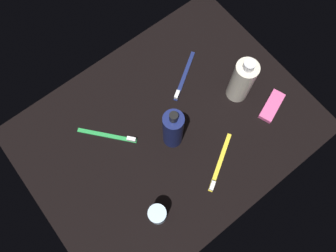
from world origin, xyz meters
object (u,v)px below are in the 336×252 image
at_px(toothbrush_navy, 183,78).
at_px(toothbrush_green, 111,136).
at_px(toothbrush_yellow, 219,165).
at_px(deodorant_stick, 158,214).
at_px(lotion_bottle, 173,129).
at_px(snack_bar_pink, 272,106).
at_px(bodywash_bottle, 242,81).

bearing_deg(toothbrush_navy, toothbrush_green, 2.85).
xyz_separation_m(toothbrush_yellow, toothbrush_navy, (-0.09, -0.28, 0.00)).
relative_size(deodorant_stick, toothbrush_yellow, 0.59).
height_order(lotion_bottle, toothbrush_yellow, lotion_bottle).
xyz_separation_m(lotion_bottle, snack_bar_pink, (-0.30, 0.11, -0.08)).
relative_size(bodywash_bottle, toothbrush_green, 1.25).
relative_size(toothbrush_yellow, toothbrush_green, 1.11).
bearing_deg(toothbrush_yellow, toothbrush_navy, -108.73).
bearing_deg(toothbrush_navy, toothbrush_yellow, 71.27).
relative_size(deodorant_stick, snack_bar_pink, 0.92).
relative_size(toothbrush_navy, snack_bar_pink, 1.52).
xyz_separation_m(bodywash_bottle, deodorant_stick, (0.42, 0.14, -0.03)).
relative_size(deodorant_stick, toothbrush_navy, 0.61).
distance_m(lotion_bottle, snack_bar_pink, 0.33).
distance_m(lotion_bottle, toothbrush_navy, 0.21).
distance_m(deodorant_stick, toothbrush_green, 0.27).
distance_m(bodywash_bottle, toothbrush_yellow, 0.25).
height_order(lotion_bottle, deodorant_stick, lotion_bottle).
xyz_separation_m(lotion_bottle, toothbrush_navy, (-0.15, -0.13, -0.08)).
distance_m(deodorant_stick, snack_bar_pink, 0.47).
relative_size(toothbrush_yellow, toothbrush_navy, 1.02).
bearing_deg(toothbrush_navy, bodywash_bottle, 125.84).
height_order(toothbrush_yellow, toothbrush_green, same).
xyz_separation_m(deodorant_stick, toothbrush_green, (-0.03, -0.27, -0.04)).
distance_m(toothbrush_yellow, toothbrush_navy, 0.29).
xyz_separation_m(deodorant_stick, toothbrush_navy, (-0.32, -0.28, -0.04)).
bearing_deg(lotion_bottle, toothbrush_yellow, 110.15).
height_order(toothbrush_green, toothbrush_navy, same).
xyz_separation_m(deodorant_stick, toothbrush_yellow, (-0.22, -0.00, -0.04)).
distance_m(lotion_bottle, deodorant_stick, 0.23).
distance_m(toothbrush_yellow, toothbrush_green, 0.33).
relative_size(lotion_bottle, toothbrush_navy, 1.24).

